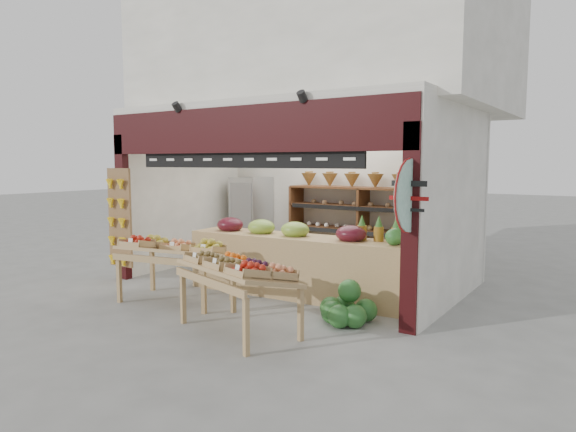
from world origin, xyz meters
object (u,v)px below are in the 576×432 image
at_px(refrigerator, 251,218).
at_px(display_table_left, 172,250).
at_px(back_shelving, 363,210).
at_px(cardboard_stack, 217,261).
at_px(watermelon_pile, 345,309).
at_px(mid_counter, 300,264).
at_px(display_table_right, 239,269).

distance_m(refrigerator, display_table_left, 3.61).
distance_m(back_shelving, refrigerator, 2.71).
relative_size(back_shelving, cardboard_stack, 3.04).
relative_size(cardboard_stack, display_table_left, 0.58).
relative_size(cardboard_stack, watermelon_pile, 1.36).
relative_size(back_shelving, mid_counter, 0.80).
xyz_separation_m(mid_counter, display_table_left, (-1.56, -1.30, 0.27)).
xyz_separation_m(cardboard_stack, display_table_left, (0.72, -1.86, 0.56)).
bearing_deg(watermelon_pile, refrigerator, 142.67).
height_order(cardboard_stack, watermelon_pile, cardboard_stack).
distance_m(cardboard_stack, display_table_right, 3.62).
xyz_separation_m(back_shelving, refrigerator, (-2.69, -0.10, -0.31)).
bearing_deg(refrigerator, watermelon_pile, -34.68).
bearing_deg(refrigerator, back_shelving, 4.71).
relative_size(back_shelving, display_table_right, 1.73).
relative_size(refrigerator, cardboard_stack, 1.76).
bearing_deg(display_table_right, display_table_left, 161.49).
bearing_deg(display_table_left, cardboard_stack, 111.11).
bearing_deg(back_shelving, display_table_left, -114.25).
relative_size(back_shelving, refrigerator, 1.73).
relative_size(display_table_left, display_table_right, 0.98).
bearing_deg(refrigerator, cardboard_stack, -73.87).
height_order(cardboard_stack, display_table_right, display_table_right).
bearing_deg(back_shelving, mid_counter, -90.93).
distance_m(back_shelving, display_table_right, 4.18).
distance_m(cardboard_stack, display_table_left, 2.07).
bearing_deg(refrigerator, mid_counter, -36.27).
bearing_deg(mid_counter, watermelon_pile, -33.76).
height_order(back_shelving, display_table_right, back_shelving).
distance_m(refrigerator, mid_counter, 3.43).
height_order(mid_counter, display_table_left, mid_counter).
bearing_deg(cardboard_stack, back_shelving, 36.03).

